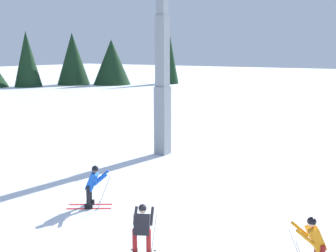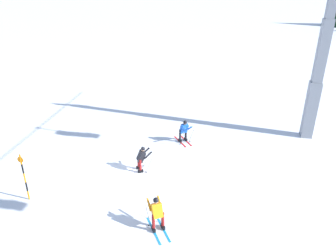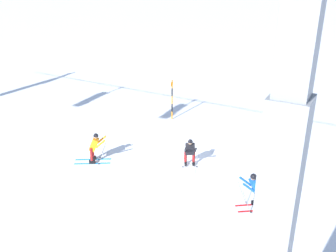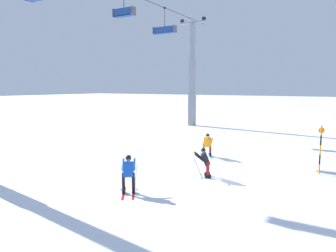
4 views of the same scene
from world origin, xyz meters
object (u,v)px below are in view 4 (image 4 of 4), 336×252
Objects in this scene: skier_distant_uphill at (207,143)px; skier_carving_main at (205,161)px; lift_tower_far at (192,81)px; chairlift_seat_middle at (164,30)px; skier_distant_downhill at (128,171)px; trail_marker_pole at (320,148)px; chairlift_seat_second at (123,12)px.

skier_carving_main is at bearing -157.55° from skier_distant_uphill.
lift_tower_far is 16.09m from skier_distant_uphill.
skier_carving_main is at bearing -141.21° from chairlift_seat_middle.
skier_distant_downhill is (-21.18, -7.65, -4.02)m from lift_tower_far.
skier_distant_downhill is (-15.32, -7.65, -8.53)m from chairlift_seat_middle.
trail_marker_pole is 1.43× the size of skier_distant_uphill.
skier_carving_main is 1.06× the size of skier_distant_downhill.
chairlift_seat_middle is (11.76, 9.45, 8.61)m from skier_carving_main.
lift_tower_far is 22.87m from skier_distant_downhill.
skier_carving_main is 14.33m from chairlift_seat_second.
chairlift_seat_middle reaches higher than skier_carving_main.
lift_tower_far is at bearing 0.00° from chairlift_seat_second.
skier_carving_main is at bearing -26.84° from skier_distant_downhill.
chairlift_seat_second is (5.89, 9.45, 9.02)m from skier_carving_main.
trail_marker_pole is at bearing -97.10° from skier_distant_uphill.
trail_marker_pole is at bearing -120.94° from chairlift_seat_middle.
skier_carving_main is at bearing -151.78° from lift_tower_far.
chairlift_seat_middle reaches higher than skier_distant_downhill.
chairlift_seat_second reaches higher than skier_distant_downhill.
chairlift_seat_middle is 0.96× the size of trail_marker_pole.
chairlift_seat_second is at bearing 77.08° from skier_distant_uphill.
chairlift_seat_second is 15.09m from skier_distant_downhill.
skier_carving_main is 4.45m from skier_distant_uphill.
skier_distant_uphill is (-7.64, -7.75, -8.58)m from chairlift_seat_middle.
lift_tower_far reaches higher than trail_marker_pole.
skier_distant_uphill is at bearing 82.90° from trail_marker_pole.
chairlift_seat_middle is 19.13m from skier_distant_downhill.
skier_carving_main is at bearing -121.94° from chairlift_seat_second.
skier_carving_main is 0.91× the size of chairlift_seat_second.
chairlift_seat_second is at bearing 79.67° from trail_marker_pole.
chairlift_seat_middle is 1.37× the size of skier_distant_uphill.
lift_tower_far is 12.71m from chairlift_seat_second.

